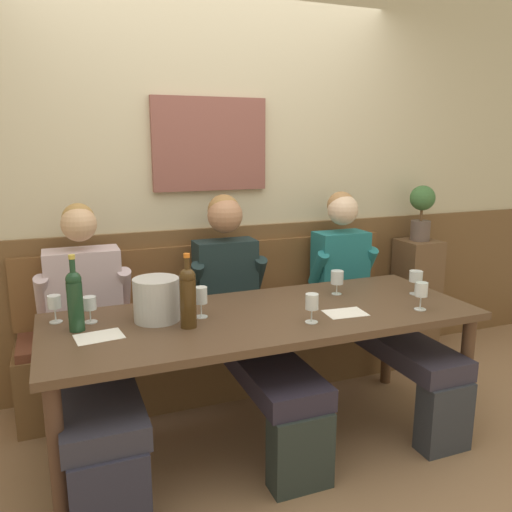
{
  "coord_description": "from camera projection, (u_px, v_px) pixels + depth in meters",
  "views": [
    {
      "loc": [
        -0.97,
        -2.22,
        1.6
      ],
      "look_at": [
        0.08,
        0.44,
        0.97
      ],
      "focal_mm": 36.14,
      "sensor_mm": 36.0,
      "label": 1
    }
  ],
  "objects": [
    {
      "name": "tasting_sheet_right_guest",
      "position": [
        345.0,
        313.0,
        2.67
      ],
      "size": [
        0.22,
        0.17,
        0.0
      ],
      "primitive_type": "cube",
      "rotation": [
        0.0,
        0.0,
        -0.08
      ],
      "color": "white",
      "rests_on": "dining_table"
    },
    {
      "name": "wine_glass_by_bottle",
      "position": [
        201.0,
        297.0,
        2.59
      ],
      "size": [
        0.06,
        0.06,
        0.16
      ],
      "color": "silver",
      "rests_on": "dining_table"
    },
    {
      "name": "ground_plane",
      "position": [
        273.0,
        454.0,
        2.72
      ],
      "size": [
        6.8,
        6.8,
        0.02
      ],
      "primitive_type": "cube",
      "color": "#926D4D",
      "rests_on": "ground"
    },
    {
      "name": "corner_pedestal",
      "position": [
        416.0,
        296.0,
        3.96
      ],
      "size": [
        0.28,
        0.28,
        0.88
      ],
      "primitive_type": "cube",
      "color": "brown",
      "rests_on": "ground"
    },
    {
      "name": "person_center_left_seat",
      "position": [
        367.0,
        297.0,
        3.3
      ],
      "size": [
        0.47,
        1.29,
        1.27
      ],
      "color": "#2F333B",
      "rests_on": "ground"
    },
    {
      "name": "ice_bucket",
      "position": [
        156.0,
        299.0,
        2.55
      ],
      "size": [
        0.23,
        0.23,
        0.22
      ],
      "primitive_type": "cylinder",
      "color": "#BCBBBC",
      "rests_on": "dining_table"
    },
    {
      "name": "wine_glass_mid_right",
      "position": [
        421.0,
        290.0,
        2.71
      ],
      "size": [
        0.07,
        0.07,
        0.15
      ],
      "color": "silver",
      "rests_on": "dining_table"
    },
    {
      "name": "person_left_seat",
      "position": [
        90.0,
        337.0,
        2.69
      ],
      "size": [
        0.52,
        1.28,
        1.27
      ],
      "color": "#2B2B3C",
      "rests_on": "ground"
    },
    {
      "name": "wall_bench",
      "position": [
        224.0,
        346.0,
        3.4
      ],
      "size": [
        2.52,
        0.42,
        0.94
      ],
      "color": "brown",
      "rests_on": "ground"
    },
    {
      "name": "wine_glass_near_bucket",
      "position": [
        90.0,
        305.0,
        2.52
      ],
      "size": [
        0.07,
        0.07,
        0.13
      ],
      "color": "silver",
      "rests_on": "dining_table"
    },
    {
      "name": "tasting_sheet_left_guest",
      "position": [
        99.0,
        336.0,
        2.35
      ],
      "size": [
        0.23,
        0.18,
        0.0
      ],
      "primitive_type": "cube",
      "rotation": [
        0.0,
        0.0,
        0.13
      ],
      "color": "white",
      "rests_on": "dining_table"
    },
    {
      "name": "room_wall_back",
      "position": [
        209.0,
        173.0,
        3.4
      ],
      "size": [
        6.8,
        0.12,
        2.8
      ],
      "color": "beige",
      "rests_on": "ground"
    },
    {
      "name": "wine_glass_mid_left",
      "position": [
        312.0,
        303.0,
        2.51
      ],
      "size": [
        0.06,
        0.06,
        0.15
      ],
      "color": "silver",
      "rests_on": "dining_table"
    },
    {
      "name": "wine_glass_right_end",
      "position": [
        416.0,
        278.0,
        2.98
      ],
      "size": [
        0.08,
        0.08,
        0.14
      ],
      "color": "silver",
      "rests_on": "dining_table"
    },
    {
      "name": "person_center_right_seat",
      "position": [
        245.0,
        313.0,
        2.99
      ],
      "size": [
        0.49,
        1.29,
        1.28
      ],
      "color": "#27302E",
      "rests_on": "ground"
    },
    {
      "name": "wine_bottle_amber_mid",
      "position": [
        75.0,
        299.0,
        2.39
      ],
      "size": [
        0.07,
        0.07,
        0.37
      ],
      "color": "#1B3C24",
      "rests_on": "dining_table"
    },
    {
      "name": "wood_wainscot_panel",
      "position": [
        214.0,
        303.0,
        3.54
      ],
      "size": [
        6.8,
        0.03,
        1.04
      ],
      "primitive_type": "cube",
      "color": "brown",
      "rests_on": "ground"
    },
    {
      "name": "dining_table",
      "position": [
        264.0,
        327.0,
        2.69
      ],
      "size": [
        2.22,
        0.84,
        0.73
      ],
      "color": "#513A28",
      "rests_on": "ground"
    },
    {
      "name": "wine_glass_center_rear",
      "position": [
        337.0,
        279.0,
        2.98
      ],
      "size": [
        0.07,
        0.07,
        0.14
      ],
      "color": "silver",
      "rests_on": "dining_table"
    },
    {
      "name": "wine_glass_left_end",
      "position": [
        54.0,
        303.0,
        2.52
      ],
      "size": [
        0.06,
        0.06,
        0.14
      ],
      "color": "silver",
      "rests_on": "dining_table"
    },
    {
      "name": "wine_bottle_clear_water",
      "position": [
        188.0,
        296.0,
        2.44
      ],
      "size": [
        0.08,
        0.08,
        0.36
      ],
      "color": "#412B12",
      "rests_on": "dining_table"
    },
    {
      "name": "potted_plant",
      "position": [
        422.0,
        209.0,
        3.81
      ],
      "size": [
        0.18,
        0.18,
        0.41
      ],
      "color": "brown",
      "rests_on": "corner_pedestal"
    }
  ]
}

